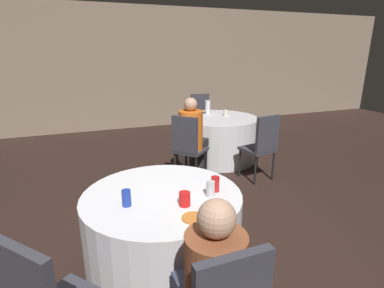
% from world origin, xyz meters
% --- Properties ---
extents(ground_plane, '(16.00, 16.00, 0.00)m').
position_xyz_m(ground_plane, '(0.00, 0.00, 0.00)').
color(ground_plane, black).
extents(wall_back, '(16.00, 0.06, 2.80)m').
position_xyz_m(wall_back, '(0.00, 5.07, 1.40)').
color(wall_back, gray).
rests_on(wall_back, ground_plane).
extents(table_near, '(1.25, 1.25, 0.73)m').
position_xyz_m(table_near, '(-0.05, -0.10, 0.37)').
color(table_near, silver).
rests_on(table_near, ground_plane).
extents(table_far, '(1.35, 1.35, 0.73)m').
position_xyz_m(table_far, '(1.57, 2.32, 0.37)').
color(table_far, silver).
rests_on(table_far, ground_plane).
extents(chair_far_north, '(0.44, 0.45, 0.97)m').
position_xyz_m(chair_far_north, '(1.70, 3.41, 0.57)').
color(chair_far_north, '#383842').
rests_on(chair_far_north, ground_plane).
extents(chair_far_southwest, '(0.57, 0.57, 0.97)m').
position_xyz_m(chair_far_southwest, '(0.76, 1.59, 0.57)').
color(chair_far_southwest, '#383842').
rests_on(chair_far_southwest, ground_plane).
extents(chair_far_south, '(0.46, 0.47, 0.97)m').
position_xyz_m(chair_far_south, '(1.76, 1.25, 0.57)').
color(chair_far_south, '#383842').
rests_on(chair_far_south, ground_plane).
extents(person_orange_shirt, '(0.48, 0.47, 1.20)m').
position_xyz_m(person_orange_shirt, '(0.88, 1.70, 0.61)').
color(person_orange_shirt, '#282828').
rests_on(person_orange_shirt, ground_plane).
extents(pizza_plate_near, '(0.24, 0.24, 0.02)m').
position_xyz_m(pizza_plate_near, '(0.05, -0.53, 0.74)').
color(pizza_plate_near, white).
rests_on(pizza_plate_near, table_near).
extents(soda_can_red, '(0.07, 0.07, 0.12)m').
position_xyz_m(soda_can_red, '(0.36, -0.20, 0.79)').
color(soda_can_red, red).
rests_on(soda_can_red, table_near).
extents(soda_can_blue, '(0.07, 0.07, 0.12)m').
position_xyz_m(soda_can_blue, '(-0.34, -0.19, 0.79)').
color(soda_can_blue, '#1E38A5').
rests_on(soda_can_blue, table_near).
extents(soda_can_silver, '(0.07, 0.07, 0.12)m').
position_xyz_m(soda_can_silver, '(0.29, -0.26, 0.79)').
color(soda_can_silver, silver).
rests_on(soda_can_silver, table_near).
extents(cup_near, '(0.08, 0.08, 0.10)m').
position_xyz_m(cup_near, '(0.06, -0.33, 0.78)').
color(cup_near, red).
rests_on(cup_near, table_near).
extents(bottle_far, '(0.09, 0.09, 0.24)m').
position_xyz_m(bottle_far, '(1.51, 2.63, 0.85)').
color(bottle_far, white).
rests_on(bottle_far, table_far).
extents(cup_far, '(0.07, 0.07, 0.11)m').
position_xyz_m(cup_far, '(1.73, 2.37, 0.79)').
color(cup_far, silver).
rests_on(cup_far, table_far).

